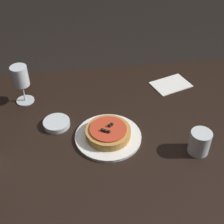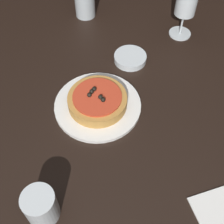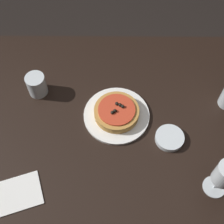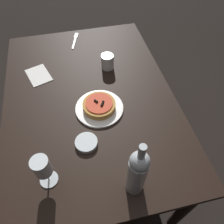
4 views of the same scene
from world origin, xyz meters
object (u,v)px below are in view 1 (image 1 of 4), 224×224
Objects in this scene: dining_table at (133,143)px; pizza at (108,132)px; water_cup at (200,142)px; dinner_plate at (108,137)px; wine_glass at (20,78)px; side_bowl at (57,123)px.

dining_table is 0.17m from pizza.
dining_table is at bearing -36.45° from water_cup.
water_cup is at bearing 143.55° from dining_table.
dinner_plate is 1.46× the size of wine_glass.
dining_table is 0.30m from water_cup.
dinner_plate is 1.48× the size of pizza.
side_bowl reaches higher than dinner_plate.
wine_glass is (0.46, -0.25, 0.22)m from dining_table.
dinner_plate reaches higher than dining_table.
wine_glass reaches higher than dining_table.
wine_glass is (0.34, -0.29, 0.12)m from dinner_plate.
pizza is 1.90× the size of water_cup.
dinner_plate is at bearing -19.79° from water_cup.
dining_table is at bearing 168.73° from side_bowl.
water_cup reaches higher than dining_table.
water_cup is (-0.33, 0.12, 0.02)m from pizza.
side_bowl is (0.20, -0.10, -0.02)m from pizza.
water_cup is at bearing 160.21° from dinner_plate.
dining_table is 0.15m from dinner_plate.
dining_table is 14.79× the size of water_cup.
pizza reaches higher than side_bowl.
wine_glass is (0.34, -0.29, 0.10)m from pizza.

